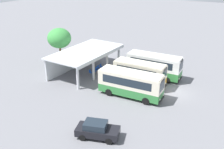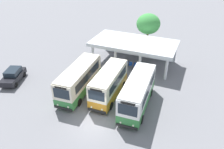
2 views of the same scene
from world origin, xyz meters
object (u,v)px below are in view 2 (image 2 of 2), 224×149
Objects in this scene: waiting_chair_second_from_end at (131,64)px; waiting_chair_middle_seat at (135,65)px; waiting_chair_fifth_seat at (145,67)px; city_bus_nearest_orange at (79,79)px; waiting_chair_end_by_column at (126,63)px; waiting_chair_fourth_seat at (140,66)px; parked_car_flank at (13,76)px; city_bus_middle_cream at (138,92)px; city_bus_second_in_row at (109,83)px.

waiting_chair_second_from_end is 1.00× the size of waiting_chair_middle_seat.
city_bus_nearest_orange is at bearing -124.59° from waiting_chair_fifth_seat.
waiting_chair_end_by_column and waiting_chair_fourth_seat have the same top height.
waiting_chair_fifth_seat is (0.69, 0.01, 0.00)m from waiting_chair_fourth_seat.
waiting_chair_middle_seat is 0.71m from waiting_chair_fourth_seat.
waiting_chair_second_from_end is at bearing -10.28° from waiting_chair_end_by_column.
waiting_chair_second_from_end is at bearing -179.41° from waiting_chair_middle_seat.
parked_car_flank reaches higher than waiting_chair_middle_seat.
waiting_chair_middle_seat is at bearing 109.01° from city_bus_middle_cream.
parked_car_flank is 5.09× the size of waiting_chair_middle_seat.
waiting_chair_middle_seat is at bearing -4.89° from waiting_chair_end_by_column.
waiting_chair_end_by_column is at bearing 38.48° from parked_car_flank.
city_bus_middle_cream reaches higher than waiting_chair_fourth_seat.
waiting_chair_second_from_end and waiting_chair_fifth_seat have the same top height.
waiting_chair_fourth_seat and waiting_chair_fifth_seat have the same top height.
city_bus_second_in_row reaches higher than waiting_chair_fifth_seat.
waiting_chair_middle_seat is (4.20, 7.96, -1.28)m from city_bus_nearest_orange.
waiting_chair_fifth_seat is (2.08, 0.15, 0.00)m from waiting_chair_second_from_end.
waiting_chair_end_by_column is (11.72, 9.32, -0.30)m from parked_car_flank.
city_bus_second_in_row is 8.19× the size of waiting_chair_second_from_end.
city_bus_nearest_orange reaches higher than waiting_chair_fourth_seat.
waiting_chair_middle_seat is at bearing -168.79° from waiting_chair_fourth_seat.
city_bus_nearest_orange reaches higher than waiting_chair_fifth_seat.
city_bus_second_in_row is 3.52m from city_bus_middle_cream.
waiting_chair_end_by_column is 1.00× the size of waiting_chair_middle_seat.
city_bus_middle_cream is 9.13× the size of waiting_chair_fourth_seat.
city_bus_second_in_row reaches higher than waiting_chair_middle_seat.
waiting_chair_fifth_seat is (2.77, 0.03, 0.00)m from waiting_chair_end_by_column.
city_bus_middle_cream is 9.13× the size of waiting_chair_second_from_end.
city_bus_nearest_orange is 9.37× the size of waiting_chair_middle_seat.
city_bus_middle_cream reaches higher than city_bus_second_in_row.
city_bus_middle_cream reaches higher than waiting_chair_end_by_column.
city_bus_middle_cream is (6.96, -0.03, 0.07)m from city_bus_nearest_orange.
waiting_chair_fifth_seat is at bearing 5.92° from waiting_chair_middle_seat.
waiting_chair_fifth_seat is at bearing 4.15° from waiting_chair_second_from_end.
city_bus_second_in_row reaches higher than waiting_chair_end_by_column.
city_bus_nearest_orange is 9.09m from waiting_chair_middle_seat.
city_bus_second_in_row is at bearing 171.13° from city_bus_middle_cream.
city_bus_middle_cream reaches higher than parked_car_flank.
parked_car_flank is 16.01m from waiting_chair_middle_seat.
city_bus_nearest_orange is 1.14× the size of city_bus_second_in_row.
city_bus_middle_cream is at bearing -70.99° from waiting_chair_middle_seat.
parked_car_flank is at bearing -143.48° from waiting_chair_second_from_end.
waiting_chair_end_by_column is (2.82, 8.08, -1.28)m from city_bus_nearest_orange.
waiting_chair_end_by_column is at bearing 117.04° from city_bus_middle_cream.
parked_car_flank is 5.09× the size of waiting_chair_fifth_seat.
waiting_chair_end_by_column is at bearing 70.76° from city_bus_nearest_orange.
city_bus_nearest_orange is 1.03× the size of city_bus_middle_cream.
parked_car_flank is (-15.86, -1.20, -1.04)m from city_bus_middle_cream.
waiting_chair_middle_seat is (0.69, 0.01, 0.00)m from waiting_chair_second_from_end.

